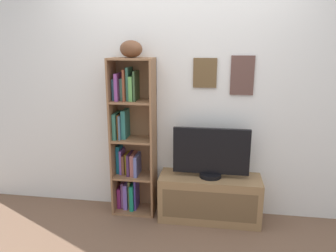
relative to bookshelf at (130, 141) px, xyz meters
name	(u,v)px	position (x,y,z in m)	size (l,w,h in m)	color
back_wall	(179,90)	(0.48, 0.14, 0.51)	(4.80, 0.08, 2.59)	white
bookshelf	(130,141)	(0.00, 0.00, 0.00)	(0.44, 0.28, 1.62)	#8C6241
football	(131,49)	(0.04, -0.03, 0.93)	(0.27, 0.16, 0.16)	brown
tv_stand	(209,198)	(0.83, -0.07, -0.55)	(1.01, 0.36, 0.46)	olive
television	(211,153)	(0.83, -0.07, -0.07)	(0.75, 0.22, 0.50)	black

